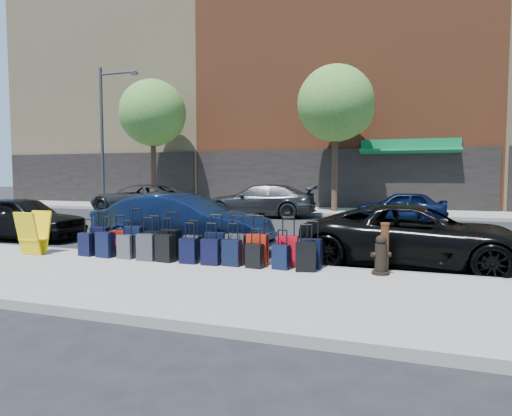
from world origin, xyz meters
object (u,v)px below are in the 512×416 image
at_px(tree_center, 338,105).
at_px(car_near_2, 417,236).
at_px(car_far_2, 400,206).
at_px(car_near_1, 184,224).
at_px(bollard, 385,247).
at_px(car_far_0, 139,198).
at_px(streetlight, 105,128).
at_px(car_far_1, 259,201).
at_px(suitcase_front_5, 193,248).
at_px(fire_hydrant, 381,256).
at_px(tree_left, 155,115).
at_px(car_near_0, 21,218).
at_px(display_rack, 34,233).

height_order(tree_center, car_near_2, tree_center).
bearing_deg(car_far_2, car_near_1, -29.78).
height_order(bollard, car_far_0, car_far_0).
relative_size(streetlight, bollard, 8.57).
distance_m(car_near_2, car_far_0, 17.04).
distance_m(car_far_1, car_far_2, 6.29).
height_order(suitcase_front_5, fire_hydrant, suitcase_front_5).
bearing_deg(tree_left, bollard, -45.84).
xyz_separation_m(tree_left, bollard, (13.77, -14.18, -4.78)).
height_order(fire_hydrant, car_near_2, car_near_2).
bearing_deg(bollard, car_near_1, 164.16).
bearing_deg(streetlight, car_near_2, -34.85).
distance_m(tree_left, tree_center, 10.50).
distance_m(fire_hydrant, bollard, 0.26).
bearing_deg(tree_left, car_near_0, -76.33).
bearing_deg(car_near_1, car_far_2, -27.45).
distance_m(tree_center, bollard, 15.32).
distance_m(suitcase_front_5, car_far_2, 12.30).
height_order(fire_hydrant, car_near_0, car_near_0).
relative_size(streetlight, car_far_0, 1.51).
xyz_separation_m(tree_center, car_near_1, (-1.75, -12.76, -4.67)).
bearing_deg(display_rack, tree_center, 71.38).
bearing_deg(tree_left, car_far_0, -76.68).
xyz_separation_m(fire_hydrant, car_near_1, (-4.96, 1.63, 0.26)).
xyz_separation_m(tree_left, streetlight, (-2.94, -0.70, -0.75)).
xyz_separation_m(tree_left, tree_center, (10.50, 0.00, 0.00)).
bearing_deg(fire_hydrant, display_rack, 159.46).
height_order(suitcase_front_5, car_far_0, car_far_0).
distance_m(tree_left, display_rack, 16.74).
xyz_separation_m(car_near_0, car_near_2, (11.33, -0.34, 0.00)).
xyz_separation_m(tree_center, car_far_1, (-3.15, -2.91, -4.65)).
distance_m(fire_hydrant, car_near_0, 10.89).
bearing_deg(tree_left, streetlight, -166.61).
height_order(car_near_0, car_near_2, same).
bearing_deg(bollard, fire_hydrant, -103.67).
distance_m(bollard, car_near_0, 10.90).
height_order(fire_hydrant, display_rack, display_rack).
xyz_separation_m(display_rack, car_far_0, (-5.40, 12.24, 0.10)).
bearing_deg(car_near_1, car_near_0, 84.66).
height_order(car_far_0, car_far_1, car_far_1).
height_order(display_rack, car_near_0, car_near_0).
bearing_deg(streetlight, car_far_0, -28.45).
bearing_deg(car_near_0, suitcase_front_5, -110.24).
height_order(streetlight, car_near_0, streetlight).
distance_m(car_near_1, car_far_2, 11.27).
relative_size(fire_hydrant, car_near_0, 0.18).
height_order(bollard, car_near_1, car_near_1).
xyz_separation_m(fire_hydrant, car_far_1, (-6.36, 11.48, 0.28)).
bearing_deg(car_far_1, car_near_1, 1.67).
relative_size(fire_hydrant, car_near_2, 0.15).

